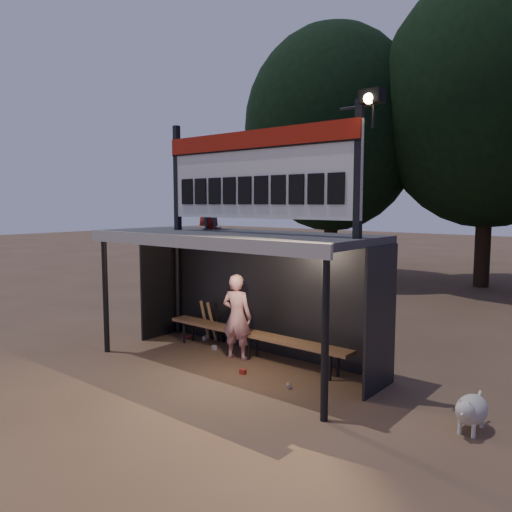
{
  "coord_description": "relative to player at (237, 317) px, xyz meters",
  "views": [
    {
      "loc": [
        5.64,
        -6.28,
        2.81
      ],
      "look_at": [
        0.2,
        0.4,
        1.9
      ],
      "focal_mm": 35.0,
      "sensor_mm": 36.0,
      "label": 1
    }
  ],
  "objects": [
    {
      "name": "child_a",
      "position": [
        -0.75,
        0.08,
        2.02
      ],
      "size": [
        0.56,
        0.51,
        0.95
      ],
      "primitive_type": "imported",
      "rotation": [
        0.0,
        0.0,
        3.52
      ],
      "color": "slate",
      "rests_on": "dugout_shelter"
    },
    {
      "name": "tree_left",
      "position": [
        -3.81,
        9.66,
        4.74
      ],
      "size": [
        6.46,
        6.46,
        9.27
      ],
      "color": "black",
      "rests_on": "ground"
    },
    {
      "name": "player",
      "position": [
        0.0,
        0.0,
        0.0
      ],
      "size": [
        0.64,
        0.49,
        1.56
      ],
      "primitive_type": "imported",
      "rotation": [
        0.0,
        0.0,
        3.36
      ],
      "color": "white",
      "rests_on": "ground"
    },
    {
      "name": "bench",
      "position": [
        0.19,
        0.21,
        -0.35
      ],
      "size": [
        4.0,
        0.35,
        0.48
      ],
      "color": "#8F6643",
      "rests_on": "ground"
    },
    {
      "name": "bats",
      "position": [
        -1.1,
        0.48,
        -0.35
      ],
      "size": [
        0.48,
        0.33,
        0.84
      ],
      "color": "#9D7749",
      "rests_on": "ground"
    },
    {
      "name": "dugout_shelter",
      "position": [
        0.19,
        -0.09,
        1.07
      ],
      "size": [
        5.1,
        2.08,
        2.32
      ],
      "color": "#3B3C3E",
      "rests_on": "ground"
    },
    {
      "name": "scoreboard_assembly",
      "position": [
        0.75,
        -0.35,
        2.55
      ],
      "size": [
        4.1,
        0.27,
        1.99
      ],
      "color": "black",
      "rests_on": "dugout_shelter"
    },
    {
      "name": "child_b",
      "position": [
        -0.95,
        0.26,
        2.1
      ],
      "size": [
        0.64,
        0.63,
        1.12
      ],
      "primitive_type": "imported",
      "rotation": [
        0.0,
        0.0,
        2.43
      ],
      "color": "#A12018",
      "rests_on": "dugout_shelter"
    },
    {
      "name": "litter",
      "position": [
        -0.32,
        -0.02,
        -0.74
      ],
      "size": [
        3.39,
        1.22,
        0.08
      ],
      "color": "#B1271E",
      "rests_on": "ground"
    },
    {
      "name": "dog",
      "position": [
        4.16,
        -0.37,
        -0.5
      ],
      "size": [
        0.36,
        0.81,
        0.49
      ],
      "color": "beige",
      "rests_on": "ground"
    },
    {
      "name": "tree_mid",
      "position": [
        1.19,
        11.16,
        5.39
      ],
      "size": [
        7.22,
        7.22,
        10.36
      ],
      "color": "black",
      "rests_on": "ground"
    },
    {
      "name": "ground",
      "position": [
        0.19,
        -0.34,
        -0.78
      ],
      "size": [
        80.0,
        80.0,
        0.0
      ],
      "primitive_type": "plane",
      "color": "brown",
      "rests_on": "ground"
    }
  ]
}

